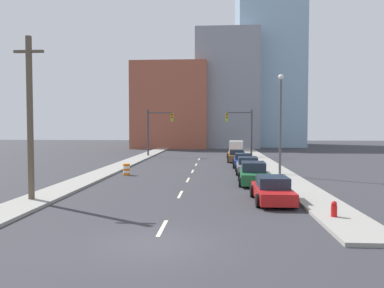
% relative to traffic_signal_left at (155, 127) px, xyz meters
% --- Properties ---
extents(ground_plane, '(200.00, 200.00, 0.00)m').
position_rel_traffic_signal_left_xyz_m(ground_plane, '(6.12, -37.45, -4.03)').
color(ground_plane, '#333338').
extents(sidewalk_left, '(2.24, 90.19, 0.16)m').
position_rel_traffic_signal_left_xyz_m(sidewalk_left, '(-1.40, 7.64, -3.95)').
color(sidewalk_left, gray).
rests_on(sidewalk_left, ground).
extents(sidewalk_right, '(2.24, 90.19, 0.16)m').
position_rel_traffic_signal_left_xyz_m(sidewalk_right, '(13.64, 7.64, -3.95)').
color(sidewalk_right, gray).
rests_on(sidewalk_right, ground).
extents(lane_stripe_at_2m, '(0.16, 2.40, 0.01)m').
position_rel_traffic_signal_left_xyz_m(lane_stripe_at_2m, '(6.12, -35.45, -4.02)').
color(lane_stripe_at_2m, beige).
rests_on(lane_stripe_at_2m, ground).
extents(lane_stripe_at_9m, '(0.16, 2.40, 0.01)m').
position_rel_traffic_signal_left_xyz_m(lane_stripe_at_9m, '(6.12, -28.08, -4.02)').
color(lane_stripe_at_9m, beige).
rests_on(lane_stripe_at_9m, ground).
extents(lane_stripe_at_15m, '(0.16, 2.40, 0.01)m').
position_rel_traffic_signal_left_xyz_m(lane_stripe_at_15m, '(6.12, -21.96, -4.02)').
color(lane_stripe_at_15m, beige).
rests_on(lane_stripe_at_15m, ground).
extents(lane_stripe_at_21m, '(0.16, 2.40, 0.01)m').
position_rel_traffic_signal_left_xyz_m(lane_stripe_at_21m, '(6.12, -16.49, -4.02)').
color(lane_stripe_at_21m, beige).
rests_on(lane_stripe_at_21m, ground).
extents(lane_stripe_at_27m, '(0.16, 2.40, 0.01)m').
position_rel_traffic_signal_left_xyz_m(lane_stripe_at_27m, '(6.12, -10.41, -4.02)').
color(lane_stripe_at_27m, beige).
rests_on(lane_stripe_at_27m, ground).
extents(lane_stripe_at_34m, '(0.16, 2.40, 0.01)m').
position_rel_traffic_signal_left_xyz_m(lane_stripe_at_34m, '(6.12, -3.73, -4.02)').
color(lane_stripe_at_34m, beige).
rests_on(lane_stripe_at_34m, ground).
extents(building_brick_left, '(14.00, 16.00, 16.01)m').
position_rel_traffic_signal_left_xyz_m(building_brick_left, '(-0.48, 24.72, 3.98)').
color(building_brick_left, '#9E513D').
rests_on(building_brick_left, ground).
extents(building_office_center, '(12.00, 20.00, 22.40)m').
position_rel_traffic_signal_left_xyz_m(building_office_center, '(10.30, 28.72, 7.17)').
color(building_office_center, gray).
rests_on(building_office_center, ground).
extents(building_glass_right, '(13.00, 20.00, 38.49)m').
position_rel_traffic_signal_left_xyz_m(building_glass_right, '(19.17, 32.72, 15.22)').
color(building_glass_right, '#8CADC6').
rests_on(building_glass_right, ground).
extents(traffic_signal_left, '(3.57, 0.35, 6.32)m').
position_rel_traffic_signal_left_xyz_m(traffic_signal_left, '(0.00, 0.00, 0.00)').
color(traffic_signal_left, '#38383D').
rests_on(traffic_signal_left, ground).
extents(traffic_signal_right, '(3.57, 0.35, 6.32)m').
position_rel_traffic_signal_left_xyz_m(traffic_signal_right, '(11.97, 0.00, 0.00)').
color(traffic_signal_right, '#38383D').
rests_on(traffic_signal_right, ground).
extents(utility_pole_left_near, '(1.60, 0.32, 8.76)m').
position_rel_traffic_signal_left_xyz_m(utility_pole_left_near, '(-1.59, -30.79, 0.47)').
color(utility_pole_left_near, brown).
rests_on(utility_pole_left_near, ground).
extents(traffic_barrel, '(0.56, 0.56, 0.95)m').
position_rel_traffic_signal_left_xyz_m(traffic_barrel, '(0.82, -19.51, -3.55)').
color(traffic_barrel, orange).
rests_on(traffic_barrel, ground).
extents(street_lamp, '(0.44, 0.44, 8.25)m').
position_rel_traffic_signal_left_xyz_m(street_lamp, '(13.45, -19.18, 0.76)').
color(street_lamp, '#4C4C51').
rests_on(street_lamp, ground).
extents(fire_hydrant, '(0.26, 0.26, 0.84)m').
position_rel_traffic_signal_left_xyz_m(fire_hydrant, '(13.29, -33.78, -3.61)').
color(fire_hydrant, red).
rests_on(fire_hydrant, ground).
extents(sedan_red, '(2.10, 4.48, 1.37)m').
position_rel_traffic_signal_left_xyz_m(sedan_red, '(11.24, -30.00, -3.39)').
color(sedan_red, red).
rests_on(sedan_red, ground).
extents(sedan_green, '(2.25, 4.84, 1.55)m').
position_rel_traffic_signal_left_xyz_m(sedan_green, '(10.86, -23.64, -3.33)').
color(sedan_green, '#1E6033').
rests_on(sedan_green, ground).
extents(sedan_gray, '(2.18, 4.56, 1.42)m').
position_rel_traffic_signal_left_xyz_m(sedan_gray, '(10.96, -17.73, -3.38)').
color(sedan_gray, slate).
rests_on(sedan_gray, ground).
extents(sedan_blue, '(2.19, 4.37, 1.37)m').
position_rel_traffic_signal_left_xyz_m(sedan_blue, '(10.93, -12.61, -3.39)').
color(sedan_blue, navy).
rests_on(sedan_blue, ground).
extents(sedan_brown, '(2.23, 4.31, 1.42)m').
position_rel_traffic_signal_left_xyz_m(sedan_brown, '(10.60, -6.94, -3.38)').
color(sedan_brown, brown).
rests_on(sedan_brown, ground).
extents(box_truck_orange, '(2.53, 6.19, 2.19)m').
position_rel_traffic_signal_left_xyz_m(box_truck_orange, '(10.84, -1.07, -3.00)').
color(box_truck_orange, orange).
rests_on(box_truck_orange, ground).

